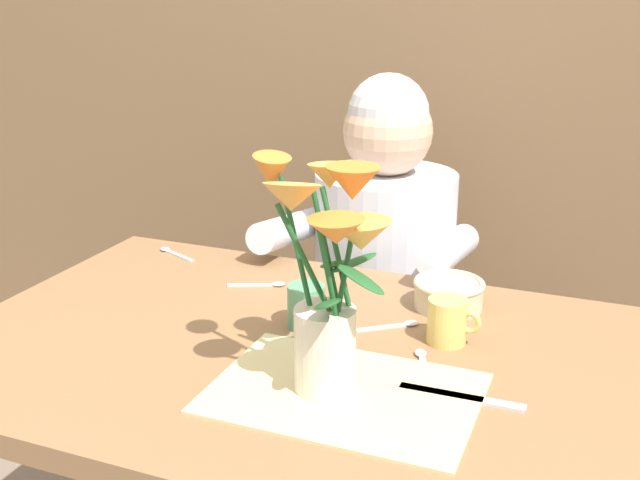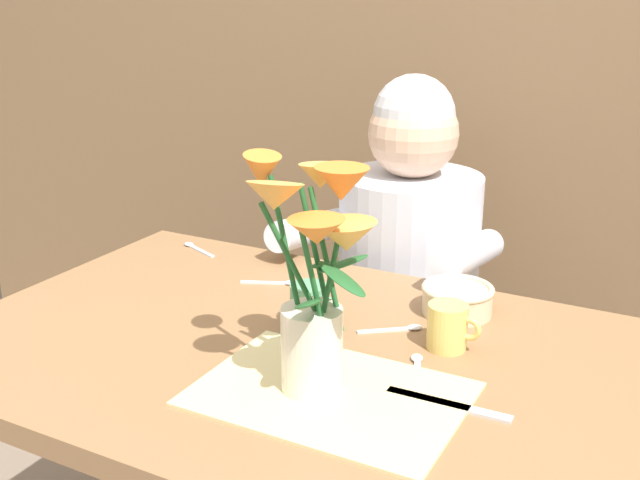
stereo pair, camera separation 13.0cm
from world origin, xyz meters
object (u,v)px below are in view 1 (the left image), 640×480
tea_cup (307,306)px  coffee_cup (448,321)px  dinner_knife (461,397)px  seated_person (382,305)px  ceramic_bowl (449,293)px  flower_vase (328,271)px

tea_cup → coffee_cup: (0.25, 0.03, 0.00)m
dinner_knife → coffee_cup: coffee_cup is taller
tea_cup → seated_person: bearing=92.4°
dinner_knife → coffee_cup: size_ratio=2.04×
seated_person → ceramic_bowl: (0.24, -0.36, 0.21)m
seated_person → ceramic_bowl: 0.48m
seated_person → tea_cup: (0.02, -0.54, 0.22)m
coffee_cup → dinner_knife: bearing=-70.4°
flower_vase → dinner_knife: (0.19, 0.05, -0.19)m
dinner_knife → flower_vase: bearing=-166.2°
seated_person → coffee_cup: 0.61m
flower_vase → coffee_cup: flower_vase is taller
flower_vase → coffee_cup: bearing=60.4°
flower_vase → ceramic_bowl: size_ratio=2.64×
seated_person → tea_cup: bearing=-88.2°
seated_person → ceramic_bowl: bearing=-56.7°
tea_cup → coffee_cup: same height
seated_person → flower_vase: (0.14, -0.73, 0.37)m
flower_vase → tea_cup: (-0.12, 0.20, -0.16)m
dinner_knife → ceramic_bowl: bearing=105.3°
flower_vase → ceramic_bowl: (0.10, 0.38, -0.17)m
dinner_knife → coffee_cup: bearing=108.5°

